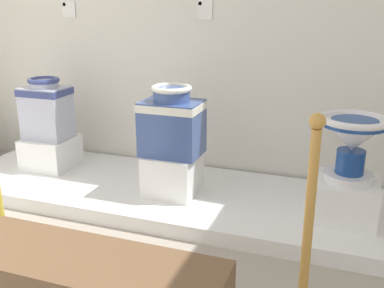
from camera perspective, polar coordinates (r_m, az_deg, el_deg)
display_platform at (r=3.18m, az=-2.14°, el=-6.47°), size 3.29×0.98×0.10m
plinth_block_slender_white at (r=3.70m, az=-17.42°, el=-0.99°), size 0.36×0.35×0.24m
antique_toilet_slender_white at (r=3.60m, az=-17.94°, el=4.40°), size 0.34×0.26×0.47m
plinth_block_squat_floral at (r=3.05m, az=-2.45°, el=-3.72°), size 0.33×0.34×0.28m
antique_toilet_squat_floral at (r=2.94m, az=-2.55°, el=2.94°), size 0.39×0.30×0.46m
plinth_block_tall_cobalt at (r=2.86m, az=18.89°, el=-6.61°), size 0.36×0.37×0.24m
antique_toilet_tall_cobalt at (r=2.74m, az=19.68°, el=0.73°), size 0.39×0.39×0.39m
info_placard_first at (r=3.87m, az=-15.33°, el=16.10°), size 0.12×0.01×0.13m
info_placard_second at (r=3.36m, az=1.63°, el=16.64°), size 0.11×0.01×0.14m
stanchion_post_near_right at (r=1.99m, az=13.98°, el=-15.76°), size 0.27×0.27×0.96m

